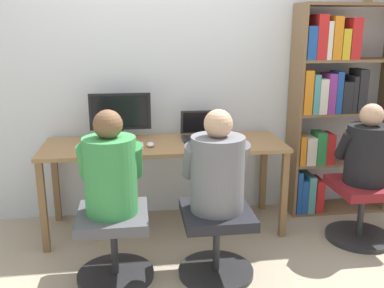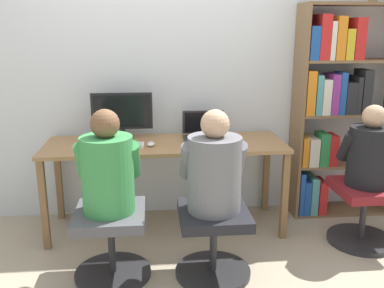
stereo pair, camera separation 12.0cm
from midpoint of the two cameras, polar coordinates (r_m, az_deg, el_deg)
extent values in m
plane|color=tan|center=(3.44, -4.12, -13.35)|extent=(14.00, 14.00, 0.00)
cube|color=silver|center=(3.74, -5.21, 9.88)|extent=(10.00, 0.05, 2.60)
cube|color=olive|center=(3.46, -4.69, -0.14)|extent=(1.93, 0.63, 0.03)
cube|color=brown|center=(3.40, -20.21, -7.97)|extent=(0.05, 0.05, 0.71)
cube|color=brown|center=(3.49, 11.18, -6.69)|extent=(0.05, 0.05, 0.71)
cube|color=brown|center=(3.91, -18.55, -4.82)|extent=(0.05, 0.05, 0.71)
cube|color=brown|center=(3.99, 8.65, -3.78)|extent=(0.05, 0.05, 0.71)
cylinder|color=black|center=(3.62, -10.35, 0.73)|extent=(0.17, 0.17, 0.01)
cylinder|color=black|center=(3.61, -10.38, 1.37)|extent=(0.04, 0.04, 0.07)
cube|color=black|center=(3.58, -10.52, 4.27)|extent=(0.50, 0.02, 0.30)
cube|color=black|center=(3.56, -10.53, 4.23)|extent=(0.45, 0.01, 0.26)
cube|color=#2D2D30|center=(3.56, 0.52, 0.75)|extent=(0.35, 0.21, 0.02)
cube|color=black|center=(3.55, 0.52, 0.93)|extent=(0.31, 0.16, 0.00)
cube|color=#2D2D30|center=(3.65, 0.24, 2.96)|extent=(0.35, 0.05, 0.21)
cube|color=black|center=(3.65, 0.25, 2.92)|extent=(0.31, 0.04, 0.18)
cube|color=silver|center=(3.37, -11.17, -0.34)|extent=(0.43, 0.13, 0.02)
cube|color=#BAB8AD|center=(3.37, -11.18, -0.13)|extent=(0.40, 0.10, 0.00)
ellipsoid|color=silver|center=(3.36, -6.60, -0.07)|extent=(0.06, 0.09, 0.04)
cylinder|color=#262628|center=(3.10, -11.27, -16.72)|extent=(0.52, 0.52, 0.04)
cylinder|color=#262628|center=(3.00, -11.48, -13.39)|extent=(0.05, 0.05, 0.37)
cube|color=#4C4C51|center=(2.90, -11.72, -9.52)|extent=(0.46, 0.48, 0.07)
cylinder|color=#262628|center=(3.09, 2.04, -16.58)|extent=(0.52, 0.52, 0.04)
cylinder|color=#262628|center=(2.98, 2.07, -13.22)|extent=(0.05, 0.05, 0.37)
cube|color=black|center=(2.88, 2.12, -9.34)|extent=(0.46, 0.48, 0.07)
cylinder|color=#388C47|center=(2.79, -12.03, -4.16)|extent=(0.34, 0.34, 0.50)
sphere|color=brown|center=(2.70, -12.42, 2.55)|extent=(0.18, 0.18, 0.18)
cylinder|color=#388C47|center=(2.86, -15.21, -2.38)|extent=(0.09, 0.23, 0.29)
cylinder|color=#388C47|center=(2.83, -8.79, -2.18)|extent=(0.09, 0.23, 0.29)
cylinder|color=slate|center=(2.78, 2.17, -4.00)|extent=(0.35, 0.35, 0.50)
sphere|color=tan|center=(2.69, 2.24, 2.70)|extent=(0.18, 0.18, 0.18)
cylinder|color=slate|center=(2.80, -1.41, -2.27)|extent=(0.10, 0.23, 0.28)
cylinder|color=slate|center=(2.85, 5.23, -1.99)|extent=(0.10, 0.23, 0.28)
cube|color=brown|center=(3.83, 12.63, 4.00)|extent=(0.02, 0.31, 1.84)
cube|color=brown|center=(4.26, 17.45, -8.03)|extent=(0.84, 0.29, 0.02)
cube|color=brown|center=(4.11, 17.95, -2.18)|extent=(0.84, 0.29, 0.02)
cube|color=brown|center=(4.00, 18.48, 4.05)|extent=(0.84, 0.29, 0.02)
cube|color=brown|center=(3.95, 19.04, 10.54)|extent=(0.84, 0.29, 0.02)
cube|color=brown|center=(3.94, 19.63, 17.13)|extent=(0.84, 0.29, 0.02)
cube|color=#1E4C9E|center=(4.01, 12.83, -6.02)|extent=(0.04, 0.22, 0.39)
cube|color=#1E4C9E|center=(4.04, 13.47, -6.46)|extent=(0.06, 0.23, 0.31)
cube|color=teal|center=(4.07, 14.27, -6.13)|extent=(0.07, 0.26, 0.34)
cube|color=red|center=(4.09, 15.37, -6.40)|extent=(0.07, 0.22, 0.30)
cube|color=orange|center=(3.87, 13.30, -0.69)|extent=(0.05, 0.19, 0.26)
cube|color=silver|center=(3.93, 14.20, -0.63)|extent=(0.09, 0.25, 0.24)
cube|color=#2D8C47|center=(3.93, 15.63, -0.42)|extent=(0.08, 0.18, 0.29)
cube|color=red|center=(3.96, 16.71, -0.49)|extent=(0.08, 0.18, 0.27)
cube|color=orange|center=(3.79, 13.81, 6.84)|extent=(0.07, 0.23, 0.37)
cube|color=teal|center=(3.83, 14.74, 6.58)|extent=(0.05, 0.25, 0.33)
cube|color=silver|center=(3.83, 15.82, 6.22)|extent=(0.07, 0.19, 0.30)
cube|color=#8C338C|center=(3.87, 16.75, 6.56)|extent=(0.07, 0.22, 0.34)
cube|color=#1E4C9E|center=(3.88, 17.75, 6.62)|extent=(0.05, 0.17, 0.36)
cube|color=#262628|center=(3.94, 18.54, 6.06)|extent=(0.09, 0.23, 0.27)
cube|color=#262628|center=(3.97, 19.41, 6.37)|extent=(0.04, 0.24, 0.31)
cube|color=#262628|center=(3.99, 20.39, 6.73)|extent=(0.08, 0.22, 0.37)
cube|color=#1E4C9E|center=(3.75, 14.26, 12.95)|extent=(0.08, 0.22, 0.27)
cube|color=red|center=(3.79, 15.49, 13.58)|extent=(0.09, 0.23, 0.36)
cube|color=silver|center=(3.80, 16.51, 13.10)|extent=(0.04, 0.19, 0.31)
cube|color=orange|center=(3.83, 17.44, 13.34)|extent=(0.08, 0.20, 0.35)
cube|color=gold|center=(3.86, 18.48, 12.53)|extent=(0.07, 0.20, 0.25)
cube|color=red|center=(3.89, 19.67, 13.09)|extent=(0.09, 0.19, 0.34)
cube|color=olive|center=(3.90, 21.54, 17.31)|extent=(0.07, 0.03, 0.02)
cylinder|color=#262628|center=(3.75, 20.41, -11.48)|extent=(0.52, 0.52, 0.04)
cylinder|color=#262628|center=(3.67, 20.71, -8.60)|extent=(0.05, 0.05, 0.37)
cube|color=maroon|center=(3.59, 21.04, -5.34)|extent=(0.46, 0.48, 0.07)
cylinder|color=black|center=(3.51, 21.45, -1.32)|extent=(0.33, 0.33, 0.46)
sphere|color=tan|center=(3.44, 21.94, 3.58)|extent=(0.17, 0.17, 0.17)
cylinder|color=black|center=(3.48, 18.80, -0.09)|extent=(0.09, 0.21, 0.26)
cylinder|color=black|center=(3.62, 23.21, 0.09)|extent=(0.09, 0.21, 0.26)
camera|label=1|loc=(0.06, -91.05, -0.29)|focal=40.00mm
camera|label=2|loc=(0.06, 88.95, 0.29)|focal=40.00mm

